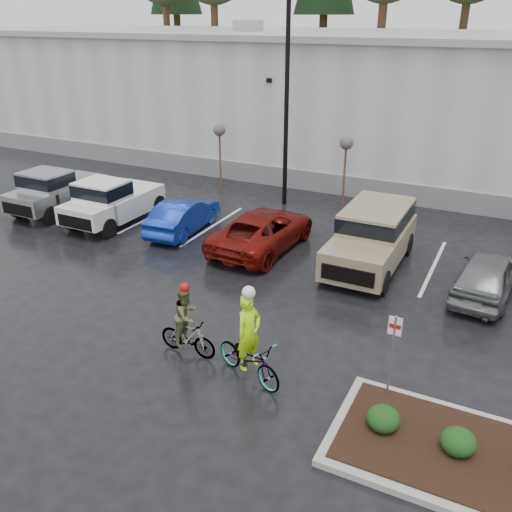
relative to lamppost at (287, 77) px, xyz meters
The scene contains 17 objects.
ground 13.87m from the lamppost, 71.57° to the right, with size 120.00×120.00×0.00m, color black.
warehouse 10.95m from the lamppost, 68.18° to the left, with size 60.50×15.50×7.20m.
wooded_ridge 33.35m from the lamppost, 83.09° to the left, with size 80.00×25.00×6.00m, color #29401B.
lamppost is the anchor object (origin of this frame).
sapling_west 5.07m from the lamppost, 165.96° to the left, with size 0.60×0.60×3.20m.
sapling_mid 4.00m from the lamppost, 21.80° to the left, with size 0.60×0.60×3.20m.
shrub_a 16.15m from the lamppost, 58.39° to the right, with size 0.70×0.70×0.52m, color black.
shrub_b 16.94m from the lamppost, 53.84° to the right, with size 0.70×0.70×0.52m, color black.
fire_lane_sign 14.78m from the lamppost, 56.54° to the right, with size 0.30×0.05×2.20m.
pickup_silver 11.09m from the lamppost, 149.50° to the right, with size 2.10×5.20×1.96m, color #9EA2A5, non-canonical shape.
pickup_white 8.87m from the lamppost, 136.58° to the right, with size 2.10×5.20×1.96m, color silver, non-canonical shape.
car_blue 7.45m from the lamppost, 114.18° to the right, with size 1.42×4.07×1.34m, color navy.
car_red 7.28m from the lamppost, 75.04° to the right, with size 2.39×5.19×1.44m, color #660F09.
suv_tan 8.71m from the lamppost, 42.47° to the right, with size 2.20×5.10×2.06m, color gray, non-canonical shape.
car_grey 11.85m from the lamppost, 30.17° to the right, with size 1.65×4.10×1.40m, color slate.
cyclist_hivis 14.22m from the lamppost, 69.86° to the right, with size 2.20×1.39×2.52m.
cyclist_olive 13.54m from the lamppost, 77.64° to the right, with size 1.60×0.77×2.07m.
Camera 1 is at (5.61, -10.18, 8.16)m, focal length 38.00 mm.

